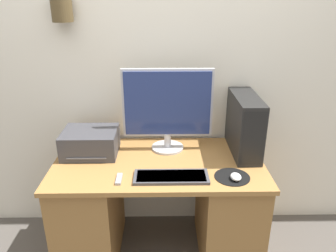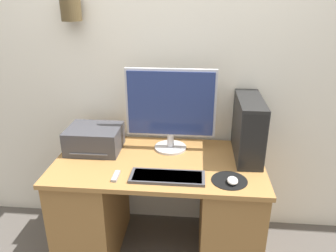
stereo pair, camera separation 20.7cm
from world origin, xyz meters
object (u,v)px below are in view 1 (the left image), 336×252
(monitor, at_px, (168,107))
(remote_control, at_px, (119,179))
(printer, at_px, (90,142))
(keyboard, at_px, (171,177))
(computer_tower, at_px, (244,125))
(mouse, at_px, (236,177))

(monitor, distance_m, remote_control, 0.60)
(monitor, height_order, printer, monitor)
(keyboard, relative_size, computer_tower, 0.95)
(mouse, distance_m, printer, 1.00)
(mouse, distance_m, computer_tower, 0.44)
(keyboard, distance_m, mouse, 0.39)
(printer, bearing_deg, remote_control, -56.67)
(monitor, xyz_separation_m, printer, (-0.53, -0.07, -0.23))
(computer_tower, distance_m, printer, 1.06)
(mouse, bearing_deg, monitor, 132.58)
(monitor, distance_m, keyboard, 0.51)
(computer_tower, height_order, remote_control, computer_tower)
(monitor, xyz_separation_m, keyboard, (0.02, -0.41, -0.30))
(keyboard, height_order, remote_control, keyboard)
(computer_tower, relative_size, remote_control, 4.03)
(keyboard, height_order, printer, printer)
(keyboard, bearing_deg, printer, 148.15)
(monitor, height_order, keyboard, monitor)
(monitor, height_order, remote_control, monitor)
(monitor, bearing_deg, printer, -172.50)
(mouse, relative_size, computer_tower, 0.18)
(remote_control, bearing_deg, computer_tower, 24.42)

